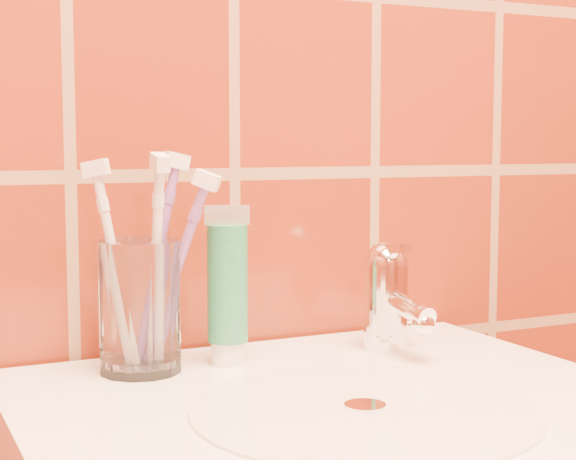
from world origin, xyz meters
TOP-DOWN VIEW (x-y plane):
  - glass_tumbler at (-0.14, 1.12)m, footprint 0.10×0.10m
  - toothpaste_tube at (-0.05, 1.11)m, footprint 0.05×0.04m
  - faucet at (0.14, 1.09)m, footprint 0.05×0.11m
  - toothbrush_0 at (-0.12, 1.10)m, footprint 0.02×0.10m
  - toothbrush_1 at (-0.16, 1.12)m, footprint 0.10×0.10m
  - toothbrush_2 at (-0.11, 1.13)m, footprint 0.08×0.08m
  - toothbrush_3 at (-0.10, 1.11)m, footprint 0.15×0.14m

SIDE VIEW (x-z plane):
  - faucet at x=0.14m, z-range 0.85..0.97m
  - glass_tumbler at x=-0.14m, z-range 0.85..0.98m
  - toothpaste_tube at x=-0.05m, z-range 0.84..1.01m
  - toothbrush_3 at x=-0.10m, z-range 0.84..1.06m
  - toothbrush_1 at x=-0.16m, z-range 0.84..1.06m
  - toothbrush_0 at x=-0.12m, z-range 0.84..1.07m
  - toothbrush_2 at x=-0.11m, z-range 0.85..1.07m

